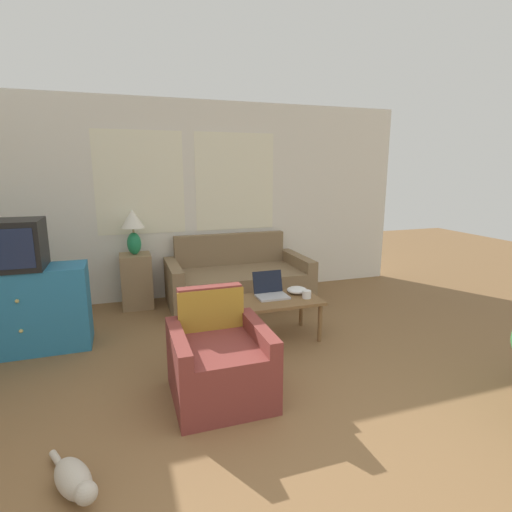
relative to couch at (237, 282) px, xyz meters
name	(u,v)px	position (x,y,z in m)	size (l,w,h in m)	color
wall_back	(195,201)	(-0.44, 0.49, 1.04)	(6.03, 0.06, 2.60)	white
couch	(237,282)	(0.00, 0.00, 0.00)	(1.81, 0.94, 0.86)	#846B4C
armchair	(219,362)	(-0.76, -2.12, 0.00)	(0.72, 0.75, 0.80)	brown
tv_dresser	(25,310)	(-2.33, -0.77, 0.14)	(1.15, 0.47, 0.82)	teal
television	(16,244)	(-2.33, -0.77, 0.78)	(0.46, 0.49, 0.46)	black
side_table	(137,281)	(-1.27, 0.19, 0.08)	(0.38, 0.38, 0.68)	#937551
table_lamp	(133,226)	(-1.27, 0.19, 0.77)	(0.28, 0.28, 0.56)	#1E8451
coffee_table	(278,304)	(0.07, -1.27, 0.11)	(0.84, 0.55, 0.42)	brown
laptop	(271,291)	(0.03, -1.16, 0.22)	(0.32, 0.30, 0.24)	#B7B7BC
cup_navy	(307,294)	(0.36, -1.34, 0.20)	(0.09, 0.09, 0.08)	white
snack_bowl	(297,290)	(0.33, -1.16, 0.19)	(0.22, 0.22, 0.07)	white
cat_black	(74,480)	(-1.73, -2.83, -0.18)	(0.31, 0.55, 0.18)	#B7AD9E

